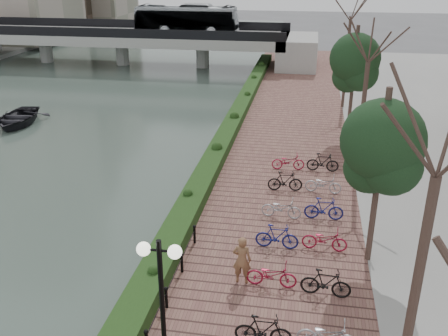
# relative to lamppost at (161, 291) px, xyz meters

# --- Properties ---
(river_water) EXTENTS (30.00, 130.00, 0.02)m
(river_water) POSITION_rel_lamppost_xyz_m (-17.47, 23.65, -3.93)
(river_water) COLOR #3F4E46
(river_water) RESTS_ON ground
(promenade) EXTENTS (8.00, 75.00, 0.50)m
(promenade) POSITION_rel_lamppost_xyz_m (1.53, 16.15, -3.69)
(promenade) COLOR brown
(promenade) RESTS_ON ground
(hedge) EXTENTS (1.10, 56.00, 0.60)m
(hedge) POSITION_rel_lamppost_xyz_m (-1.87, 18.65, -3.14)
(hedge) COLOR #1E3814
(hedge) RESTS_ON promenade
(lamppost) EXTENTS (1.02, 0.32, 4.76)m
(lamppost) POSITION_rel_lamppost_xyz_m (0.00, 0.00, 0.00)
(lamppost) COLOR black
(lamppost) RESTS_ON promenade
(pedestrian) EXTENTS (0.66, 0.44, 1.77)m
(pedestrian) POSITION_rel_lamppost_xyz_m (1.10, 5.43, -2.56)
(pedestrian) COLOR brown
(pedestrian) RESTS_ON promenade
(bicycle_parking) EXTENTS (2.40, 17.32, 1.00)m
(bicycle_parking) POSITION_rel_lamppost_xyz_m (3.01, 7.87, -2.97)
(bicycle_parking) COLOR #AEADB1
(bicycle_parking) RESTS_ON promenade
(street_trees) EXTENTS (3.20, 37.12, 6.80)m
(street_trees) POSITION_rel_lamppost_xyz_m (5.53, 11.33, -0.26)
(street_trees) COLOR #372620
(street_trees) RESTS_ON promenade
(bridge) EXTENTS (36.00, 10.77, 6.50)m
(bridge) POSITION_rel_lamppost_xyz_m (-15.95, 43.65, -0.57)
(bridge) COLOR #A4A39E
(bridge) RESTS_ON ground
(boat) EXTENTS (4.18, 5.36, 1.01)m
(boat) POSITION_rel_lamppost_xyz_m (-17.12, 21.80, -3.41)
(boat) COLOR black
(boat) RESTS_ON river_water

